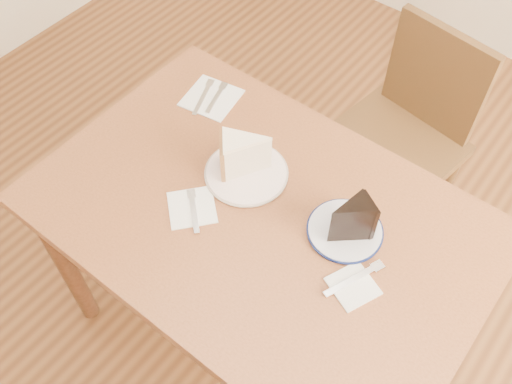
# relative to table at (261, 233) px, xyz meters

# --- Properties ---
(ground) EXTENTS (4.00, 4.00, 0.00)m
(ground) POSITION_rel_table_xyz_m (0.00, 0.00, -0.65)
(ground) COLOR #492813
(ground) RESTS_ON ground
(table) EXTENTS (1.20, 0.80, 0.75)m
(table) POSITION_rel_table_xyz_m (0.00, 0.00, 0.00)
(table) COLOR #572D17
(table) RESTS_ON ground
(chair_far) EXTENTS (0.49, 0.49, 0.87)m
(chair_far) POSITION_rel_table_xyz_m (0.08, 0.71, -0.17)
(chair_far) COLOR #392211
(chair_far) RESTS_ON ground
(plate_cream) EXTENTS (0.22, 0.22, 0.01)m
(plate_cream) POSITION_rel_table_xyz_m (-0.11, 0.08, 0.10)
(plate_cream) COLOR white
(plate_cream) RESTS_ON table
(plate_navy) EXTENTS (0.19, 0.19, 0.01)m
(plate_navy) POSITION_rel_table_xyz_m (0.21, 0.09, 0.10)
(plate_navy) COLOR silver
(plate_navy) RESTS_ON table
(carrot_cake) EXTENTS (0.16, 0.15, 0.11)m
(carrot_cake) POSITION_rel_table_xyz_m (-0.12, 0.09, 0.17)
(carrot_cake) COLOR beige
(carrot_cake) RESTS_ON plate_cream
(chocolate_cake) EXTENTS (0.11, 0.12, 0.11)m
(chocolate_cake) POSITION_rel_table_xyz_m (0.21, 0.07, 0.17)
(chocolate_cake) COLOR black
(chocolate_cake) RESTS_ON plate_navy
(napkin_cream) EXTENTS (0.17, 0.17, 0.00)m
(napkin_cream) POSITION_rel_table_xyz_m (-0.15, -0.10, 0.10)
(napkin_cream) COLOR white
(napkin_cream) RESTS_ON table
(napkin_navy) EXTENTS (0.14, 0.14, 0.00)m
(napkin_navy) POSITION_rel_table_xyz_m (0.31, -0.03, 0.10)
(napkin_navy) COLOR white
(napkin_navy) RESTS_ON table
(napkin_spare) EXTENTS (0.18, 0.18, 0.00)m
(napkin_spare) POSITION_rel_table_xyz_m (-0.38, 0.25, 0.10)
(napkin_spare) COLOR white
(napkin_spare) RESTS_ON table
(fork_cream) EXTENTS (0.11, 0.10, 0.00)m
(fork_cream) POSITION_rel_table_xyz_m (-0.14, -0.11, 0.10)
(fork_cream) COLOR silver
(fork_cream) RESTS_ON napkin_cream
(knife_navy) EXTENTS (0.08, 0.16, 0.00)m
(knife_navy) POSITION_rel_table_xyz_m (0.30, -0.02, 0.10)
(knife_navy) COLOR silver
(knife_navy) RESTS_ON napkin_navy
(fork_spare) EXTENTS (0.05, 0.14, 0.00)m
(fork_spare) POSITION_rel_table_xyz_m (-0.37, 0.25, 0.10)
(fork_spare) COLOR silver
(fork_spare) RESTS_ON napkin_spare
(knife_spare) EXTENTS (0.07, 0.15, 0.00)m
(knife_spare) POSITION_rel_table_xyz_m (-0.40, 0.23, 0.10)
(knife_spare) COLOR silver
(knife_spare) RESTS_ON napkin_spare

